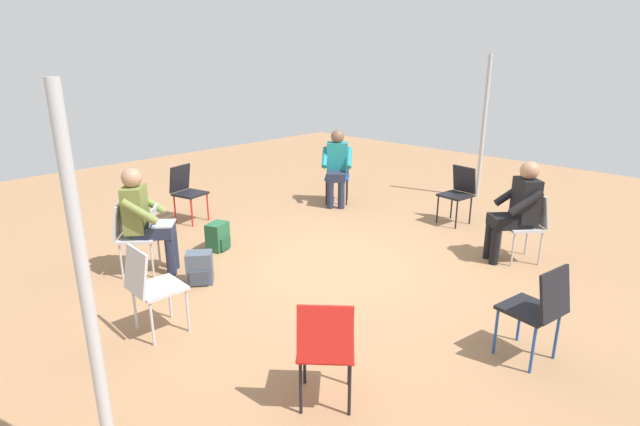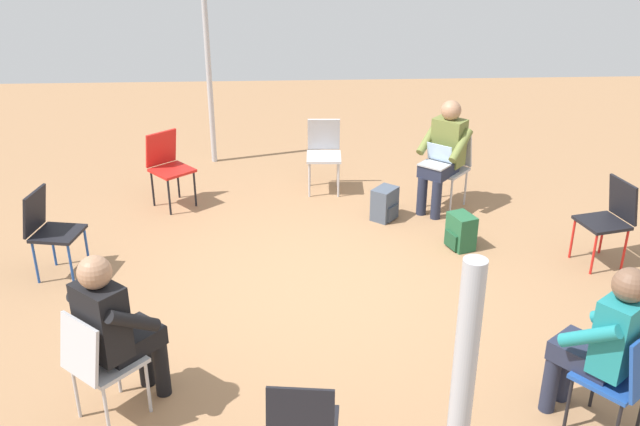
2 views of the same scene
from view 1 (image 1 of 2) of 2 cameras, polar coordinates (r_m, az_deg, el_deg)
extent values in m
plane|color=#99704C|center=(6.07, 1.97, -5.87)|extent=(15.14, 15.14, 0.00)
cube|color=black|center=(7.70, -14.60, 2.15)|extent=(0.48, 0.48, 0.03)
cylinder|color=red|center=(7.76, -12.71, 0.68)|extent=(0.02, 0.02, 0.42)
cylinder|color=red|center=(7.53, -14.45, 0.02)|extent=(0.02, 0.02, 0.42)
cylinder|color=red|center=(7.99, -14.50, 1.04)|extent=(0.02, 0.02, 0.42)
cylinder|color=red|center=(7.77, -16.25, 0.41)|extent=(0.02, 0.02, 0.42)
cube|color=black|center=(7.78, -15.73, 3.85)|extent=(0.18, 0.39, 0.40)
cube|color=black|center=(7.63, 15.19, 1.95)|extent=(0.45, 0.45, 0.03)
cylinder|color=black|center=(7.46, 15.33, -0.21)|extent=(0.02, 0.02, 0.42)
cylinder|color=black|center=(7.65, 13.28, 0.40)|extent=(0.02, 0.02, 0.42)
cylinder|color=black|center=(7.73, 16.81, 0.28)|extent=(0.02, 0.02, 0.42)
cylinder|color=black|center=(7.92, 14.80, 0.86)|extent=(0.02, 0.02, 0.42)
cube|color=black|center=(7.73, 16.16, 3.72)|extent=(0.39, 0.14, 0.40)
cube|color=#B7B7BC|center=(6.51, 22.11, -1.45)|extent=(0.56, 0.56, 0.03)
cylinder|color=#B7B7BC|center=(6.36, 21.18, -3.92)|extent=(0.02, 0.02, 0.42)
cylinder|color=#B7B7BC|center=(6.65, 19.94, -2.86)|extent=(0.02, 0.02, 0.42)
cylinder|color=#B7B7BC|center=(6.52, 23.88, -3.75)|extent=(0.02, 0.02, 0.42)
cylinder|color=#B7B7BC|center=(6.80, 22.55, -2.73)|extent=(0.02, 0.02, 0.42)
cube|color=#B7B7BC|center=(6.53, 23.82, 0.39)|extent=(0.35, 0.32, 0.40)
cube|color=#B7B7BC|center=(6.05, -20.04, -2.60)|extent=(0.56, 0.56, 0.03)
cylinder|color=#B7B7BC|center=(6.24, -17.94, -3.98)|extent=(0.02, 0.02, 0.42)
cylinder|color=#B7B7BC|center=(5.94, -18.61, -5.18)|extent=(0.02, 0.02, 0.42)
cylinder|color=#B7B7BC|center=(6.33, -20.95, -4.01)|extent=(0.02, 0.02, 0.42)
cylinder|color=#B7B7BC|center=(6.03, -21.77, -5.19)|extent=(0.02, 0.02, 0.42)
cube|color=#B7B7BC|center=(6.04, -21.99, -0.72)|extent=(0.35, 0.32, 0.40)
cube|color=#B7B7BC|center=(4.73, -17.93, -8.13)|extent=(0.42, 0.42, 0.03)
cylinder|color=#B7B7BC|center=(5.03, -16.80, -9.27)|extent=(0.02, 0.02, 0.42)
cylinder|color=#B7B7BC|center=(4.75, -14.89, -10.72)|extent=(0.02, 0.02, 0.42)
cylinder|color=#B7B7BC|center=(4.91, -20.37, -10.33)|extent=(0.02, 0.02, 0.42)
cylinder|color=#B7B7BC|center=(4.63, -18.63, -11.92)|extent=(0.02, 0.02, 0.42)
cube|color=#B7B7BC|center=(4.57, -20.32, -6.32)|extent=(0.38, 0.11, 0.40)
cube|color=#1E4799|center=(8.45, 1.96, 4.08)|extent=(0.56, 0.56, 0.03)
cylinder|color=black|center=(8.34, 3.05, 2.28)|extent=(0.02, 0.02, 0.42)
cylinder|color=black|center=(8.35, 0.72, 2.33)|extent=(0.02, 0.02, 0.42)
cylinder|color=black|center=(8.66, 3.13, 2.87)|extent=(0.02, 0.02, 0.42)
cylinder|color=black|center=(8.68, 0.88, 2.93)|extent=(0.02, 0.02, 0.42)
cube|color=#1E4799|center=(8.59, 2.04, 5.77)|extent=(0.35, 0.31, 0.40)
cube|color=black|center=(4.49, 22.80, -10.13)|extent=(0.46, 0.46, 0.03)
cylinder|color=#1E4799|center=(4.54, 19.44, -12.62)|extent=(0.02, 0.02, 0.42)
cylinder|color=#1E4799|center=(4.80, 21.84, -11.20)|extent=(0.02, 0.02, 0.42)
cylinder|color=#1E4799|center=(4.39, 23.15, -14.18)|extent=(0.02, 0.02, 0.42)
cylinder|color=#1E4799|center=(4.66, 25.41, -12.60)|extent=(0.02, 0.02, 0.42)
cube|color=black|center=(4.32, 25.28, -8.41)|extent=(0.16, 0.39, 0.40)
cube|color=red|center=(3.68, 0.70, -15.04)|extent=(0.56, 0.56, 0.03)
cylinder|color=black|center=(3.95, -1.78, -16.38)|extent=(0.02, 0.02, 0.42)
cylinder|color=black|center=(3.94, 3.36, -16.50)|extent=(0.02, 0.02, 0.42)
cylinder|color=black|center=(3.68, -2.23, -19.34)|extent=(0.02, 0.02, 0.42)
cylinder|color=black|center=(3.67, 3.39, -19.49)|extent=(0.02, 0.02, 0.42)
cube|color=red|center=(3.41, 0.59, -13.73)|extent=(0.35, 0.32, 0.40)
cylinder|color=#23283D|center=(6.13, -16.40, -4.10)|extent=(0.11, 0.11, 0.45)
cylinder|color=#23283D|center=(5.96, -16.71, -4.73)|extent=(0.11, 0.11, 0.45)
cube|color=#23283D|center=(5.98, -18.36, -1.90)|extent=(0.50, 0.51, 0.14)
cube|color=olive|center=(5.95, -20.37, 0.42)|extent=(0.40, 0.39, 0.52)
sphere|color=#A87A5B|center=(5.86, -20.75, 3.78)|extent=(0.22, 0.22, 0.22)
cylinder|color=olive|center=(6.11, -19.04, 1.24)|extent=(0.33, 0.36, 0.31)
cylinder|color=olive|center=(5.73, -19.92, 0.11)|extent=(0.33, 0.36, 0.31)
cube|color=#9EA0A5|center=(5.93, -17.39, -1.17)|extent=(0.37, 0.36, 0.02)
cube|color=#B2D1F2|center=(5.93, -18.53, -0.20)|extent=(0.26, 0.23, 0.20)
cylinder|color=black|center=(6.35, 19.36, -3.62)|extent=(0.11, 0.11, 0.45)
cylinder|color=black|center=(6.50, 18.74, -3.06)|extent=(0.11, 0.11, 0.45)
cube|color=black|center=(6.40, 20.68, -0.88)|extent=(0.50, 0.51, 0.14)
cube|color=black|center=(6.41, 22.46, 1.38)|extent=(0.40, 0.39, 0.52)
sphere|color=#A87A5B|center=(6.33, 22.84, 4.50)|extent=(0.22, 0.22, 0.22)
cylinder|color=black|center=(6.19, 22.47, 1.07)|extent=(0.33, 0.36, 0.31)
cylinder|color=black|center=(6.53, 20.93, 2.08)|extent=(0.33, 0.36, 0.31)
cylinder|color=#23283D|center=(8.16, 2.45, 2.04)|extent=(0.11, 0.11, 0.45)
cylinder|color=#23283D|center=(8.16, 1.18, 2.08)|extent=(0.11, 0.11, 0.45)
cube|color=#23283D|center=(8.25, 1.90, 4.28)|extent=(0.50, 0.52, 0.14)
cube|color=teal|center=(8.38, 1.99, 6.31)|extent=(0.40, 0.39, 0.52)
sphere|color=brown|center=(8.32, 2.01, 8.73)|extent=(0.22, 0.22, 0.22)
cylinder|color=teal|center=(8.27, 3.34, 6.32)|extent=(0.32, 0.36, 0.31)
cylinder|color=teal|center=(8.29, 0.56, 6.38)|extent=(0.32, 0.36, 0.31)
cube|color=#475160|center=(5.68, -13.60, -6.09)|extent=(0.33, 0.34, 0.36)
cube|color=#39414D|center=(5.72, -13.54, -6.83)|extent=(0.32, 0.31, 0.16)
cube|color=#235B38|center=(6.58, -11.62, -2.63)|extent=(0.29, 0.33, 0.36)
cube|color=#1C492C|center=(6.60, -11.57, -3.29)|extent=(0.30, 0.27, 0.16)
cylinder|color=#B2B2B7|center=(2.87, -24.91, -10.17)|extent=(0.07, 0.07, 2.33)
cylinder|color=#B2B2B7|center=(9.08, 18.18, 9.17)|extent=(0.07, 0.07, 2.43)
camera|label=2|loc=(10.39, 26.45, 21.11)|focal=40.00mm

